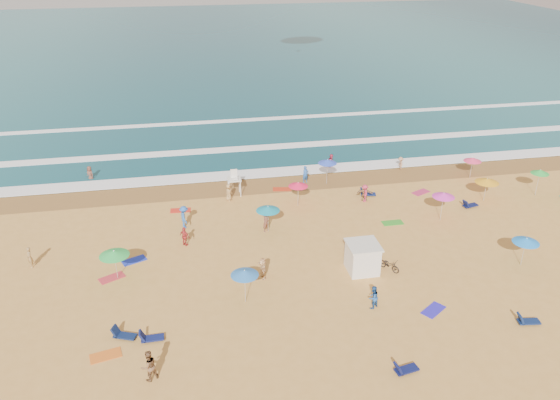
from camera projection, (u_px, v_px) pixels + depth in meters
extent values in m
plane|color=gold|center=(263.00, 257.00, 39.71)|extent=(220.00, 220.00, 0.00)
cube|color=#0C4756|center=(200.00, 46.00, 113.83)|extent=(220.00, 140.00, 0.18)
plane|color=olive|center=(242.00, 186.00, 50.73)|extent=(220.00, 220.00, 0.00)
cube|color=white|center=(239.00, 175.00, 52.90)|extent=(200.00, 2.20, 0.05)
cube|color=white|center=(231.00, 149.00, 59.08)|extent=(200.00, 1.60, 0.05)
cube|color=white|center=(223.00, 121.00, 67.90)|extent=(200.00, 1.20, 0.05)
cube|color=silver|center=(362.00, 258.00, 37.67)|extent=(2.00, 2.00, 2.00)
cube|color=silver|center=(363.00, 245.00, 37.21)|extent=(2.20, 2.20, 0.12)
imported|color=black|center=(389.00, 265.00, 37.97)|extent=(1.41, 1.70, 0.87)
cone|color=blue|center=(327.00, 161.00, 50.28)|extent=(1.75, 1.75, 0.35)
cone|color=#FE1A4D|center=(298.00, 184.00, 46.22)|extent=(1.67, 1.67, 0.35)
cone|color=green|center=(540.00, 172.00, 48.03)|extent=(1.56, 1.56, 0.35)
cone|color=blue|center=(245.00, 273.00, 33.91)|extent=(1.77, 1.77, 0.35)
cone|color=teal|center=(268.00, 208.00, 42.21)|extent=(1.85, 1.85, 0.35)
cone|color=#F035BF|center=(444.00, 195.00, 43.75)|extent=(1.80, 1.80, 0.35)
cone|color=green|center=(114.00, 253.00, 36.38)|extent=(2.00, 2.00, 0.35)
cone|color=#1C82EE|center=(526.00, 240.00, 37.88)|extent=(1.83, 1.83, 0.35)
cone|color=orange|center=(487.00, 181.00, 47.19)|extent=(2.03, 2.03, 0.35)
cone|color=#FF386B|center=(473.00, 159.00, 51.61)|extent=(1.68, 1.68, 0.35)
cube|color=#0E1D46|center=(125.00, 336.00, 31.67)|extent=(1.41, 1.00, 0.34)
cube|color=#101951|center=(153.00, 338.00, 31.49)|extent=(1.31, 0.59, 0.34)
cube|color=#0E1448|center=(407.00, 369.00, 29.23)|extent=(1.38, 0.80, 0.34)
cube|color=#0F204D|center=(529.00, 321.00, 32.84)|extent=(1.36, 0.72, 0.34)
cube|color=#0E1546|center=(470.00, 205.00, 46.82)|extent=(1.39, 0.83, 0.34)
cube|color=navy|center=(368.00, 194.00, 48.85)|extent=(1.39, 0.82, 0.34)
cube|color=orange|center=(106.00, 356.00, 30.41)|extent=(1.85, 1.22, 0.03)
cube|color=#1E31C1|center=(134.00, 260.00, 39.24)|extent=(1.90, 1.46, 0.03)
cube|color=red|center=(282.00, 189.00, 50.12)|extent=(1.82, 1.13, 0.03)
cube|color=#CE303C|center=(112.00, 278.00, 37.27)|extent=(1.91, 1.53, 0.03)
cube|color=red|center=(181.00, 210.00, 46.31)|extent=(1.75, 0.95, 0.03)
cube|color=#2A1FC6|center=(433.00, 310.00, 34.08)|extent=(1.89, 1.68, 0.03)
cube|color=green|center=(393.00, 223.00, 44.33)|extent=(1.70, 0.87, 0.03)
cube|color=#BA2B59|center=(421.00, 192.00, 49.54)|extent=(1.90, 1.50, 0.03)
imported|color=#C03052|center=(331.00, 162.00, 54.53)|extent=(0.94, 1.02, 1.68)
imported|color=#E4B277|center=(263.00, 268.00, 36.96)|extent=(0.55, 1.45, 1.53)
imported|color=#C4314E|center=(365.00, 193.00, 47.55)|extent=(0.73, 1.10, 1.58)
imported|color=brown|center=(266.00, 221.00, 42.74)|extent=(0.76, 0.73, 1.75)
imported|color=#AD7F4F|center=(365.00, 193.00, 47.73)|extent=(1.45, 0.78, 1.50)
imported|color=#22549F|center=(373.00, 297.00, 34.01)|extent=(0.95, 0.90, 1.56)
imported|color=brown|center=(149.00, 366.00, 28.44)|extent=(1.11, 1.03, 1.82)
imported|color=tan|center=(229.00, 192.00, 47.78)|extent=(0.82, 0.89, 1.53)
imported|color=#B62D2D|center=(185.00, 236.00, 40.83)|extent=(0.92, 0.89, 1.54)
imported|color=tan|center=(400.00, 165.00, 54.12)|extent=(0.72, 1.08, 1.56)
imported|color=#265BB3|center=(306.00, 175.00, 51.14)|extent=(0.69, 0.55, 1.65)
imported|color=blue|center=(184.00, 217.00, 43.30)|extent=(0.88, 1.29, 1.85)
imported|color=tan|center=(371.00, 248.00, 39.11)|extent=(1.09, 0.79, 1.72)
imported|color=#9F7C49|center=(30.00, 257.00, 38.15)|extent=(0.59, 0.68, 1.57)
imported|color=brown|center=(90.00, 174.00, 51.96)|extent=(0.91, 0.87, 1.58)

